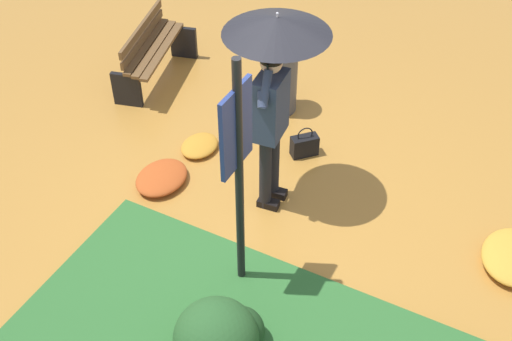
% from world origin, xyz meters
% --- Properties ---
extents(ground_plane, '(18.00, 18.00, 0.00)m').
position_xyz_m(ground_plane, '(0.00, 0.00, 0.00)').
color(ground_plane, '#B27A33').
extents(person_with_umbrella, '(0.96, 0.96, 2.04)m').
position_xyz_m(person_with_umbrella, '(0.21, 0.01, 1.55)').
color(person_with_umbrella, black).
rests_on(person_with_umbrella, ground_plane).
extents(info_sign_post, '(0.44, 0.07, 2.30)m').
position_xyz_m(info_sign_post, '(-0.91, -0.23, 1.44)').
color(info_sign_post, black).
rests_on(info_sign_post, ground_plane).
extents(handbag, '(0.31, 0.31, 0.37)m').
position_xyz_m(handbag, '(0.96, -0.02, 0.13)').
color(handbag, black).
rests_on(handbag, ground_plane).
extents(park_bench, '(1.43, 0.72, 0.75)m').
position_xyz_m(park_bench, '(1.48, 2.33, 0.40)').
color(park_bench, black).
rests_on(park_bench, ground_plane).
extents(trash_bin, '(0.42, 0.42, 0.83)m').
position_xyz_m(trash_bin, '(1.62, 0.60, 0.42)').
color(trash_bin, '#4C4C51').
rests_on(trash_bin, ground_plane).
extents(shrub_cluster, '(0.74, 0.67, 0.60)m').
position_xyz_m(shrub_cluster, '(-1.70, -0.49, 0.28)').
color(shrub_cluster, '#285628').
rests_on(shrub_cluster, ground_plane).
extents(leaf_pile_near_person, '(0.48, 0.39, 0.11)m').
position_xyz_m(leaf_pile_near_person, '(0.50, 1.06, 0.05)').
color(leaf_pile_near_person, '#C68428').
rests_on(leaf_pile_near_person, ground_plane).
extents(leaf_pile_far_path, '(0.63, 0.50, 0.14)m').
position_xyz_m(leaf_pile_far_path, '(-0.16, 1.13, 0.07)').
color(leaf_pile_far_path, '#B74C1E').
rests_on(leaf_pile_far_path, ground_plane).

